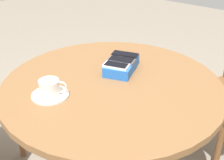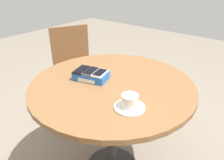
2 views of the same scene
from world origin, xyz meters
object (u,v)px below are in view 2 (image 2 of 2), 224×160
object	(u,v)px
phone_box	(91,75)
chair_near_window	(76,72)
phone_gray	(91,71)
coffee_cup	(130,100)
phone_white	(100,73)
saucer	(130,107)
phone_black	(81,70)
round_table	(112,98)

from	to	relation	value
phone_box	chair_near_window	distance (m)	0.80
phone_box	phone_gray	world-z (taller)	phone_gray
phone_box	coffee_cup	size ratio (longest dim) A/B	2.26
phone_white	chair_near_window	size ratio (longest dim) A/B	0.15
phone_white	coffee_cup	xyz separation A→B (m)	(0.31, -0.12, -0.01)
phone_gray	saucer	bearing A→B (deg)	-16.95
phone_gray	saucer	distance (m)	0.39
phone_box	phone_black	xyz separation A→B (m)	(-0.06, -0.02, 0.03)
phone_box	coffee_cup	xyz separation A→B (m)	(0.37, -0.11, 0.02)
phone_gray	chair_near_window	distance (m)	0.81
round_table	phone_black	xyz separation A→B (m)	(-0.20, -0.06, 0.16)
phone_box	phone_white	size ratio (longest dim) A/B	1.80
phone_white	saucer	bearing A→B (deg)	-22.32
phone_box	phone_white	xyz separation A→B (m)	(0.06, 0.01, 0.03)
chair_near_window	phone_gray	bearing A→B (deg)	-33.71
phone_box	phone_gray	xyz separation A→B (m)	(0.00, -0.00, 0.03)
round_table	phone_box	world-z (taller)	phone_box
coffee_cup	phone_white	bearing A→B (deg)	157.88
phone_black	coffee_cup	distance (m)	0.44
phone_black	coffee_cup	size ratio (longest dim) A/B	1.36
phone_gray	chair_near_window	bearing A→B (deg)	146.29
saucer	coffee_cup	xyz separation A→B (m)	(-0.00, 0.00, 0.04)
phone_black	phone_white	distance (m)	0.13
saucer	chair_near_window	size ratio (longest dim) A/B	0.18
phone_black	saucer	distance (m)	0.45
phone_white	chair_near_window	bearing A→B (deg)	149.67
phone_box	phone_gray	size ratio (longest dim) A/B	1.67
phone_box	saucer	xyz separation A→B (m)	(0.37, -0.11, -0.02)
round_table	phone_black	world-z (taller)	phone_black
phone_gray	phone_white	xyz separation A→B (m)	(0.06, 0.01, 0.00)
coffee_cup	chair_near_window	xyz separation A→B (m)	(-0.98, 0.52, -0.32)
saucer	chair_near_window	xyz separation A→B (m)	(-0.98, 0.52, -0.29)
chair_near_window	phone_black	bearing A→B (deg)	-38.00
coffee_cup	round_table	bearing A→B (deg)	146.90
phone_gray	phone_white	distance (m)	0.06
phone_box	phone_white	distance (m)	0.07
phone_white	chair_near_window	world-z (taller)	chair_near_window
phone_black	phone_white	world-z (taller)	same
phone_gray	coffee_cup	distance (m)	0.39
phone_gray	phone_white	world-z (taller)	phone_white
round_table	chair_near_window	size ratio (longest dim) A/B	1.15
phone_white	coffee_cup	world-z (taller)	coffee_cup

